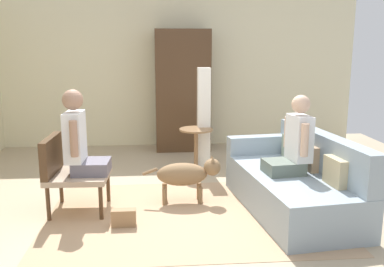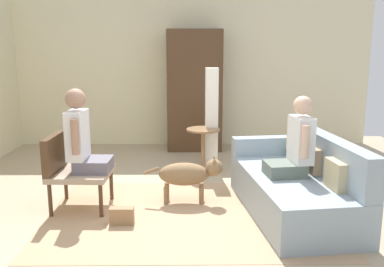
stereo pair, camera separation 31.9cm
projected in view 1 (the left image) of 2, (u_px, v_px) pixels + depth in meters
The scene contains 12 objects.
ground_plane at pixel (185, 212), 4.70m from camera, with size 7.90×7.90×0.00m, color tan.
back_wall at pixel (172, 69), 7.69m from camera, with size 6.66×0.12×2.76m, color beige.
area_rug at pixel (190, 215), 4.61m from camera, with size 3.05×2.15×0.01m, color tan.
couch at pixel (295, 183), 4.73m from camera, with size 1.15×2.03×0.86m.
armchair at pixel (67, 168), 4.64m from camera, with size 0.67×0.66×0.84m.
person_on_couch at pixel (294, 143), 4.59m from camera, with size 0.50×0.50×0.85m.
person_on_armchair at pixel (80, 140), 4.59m from camera, with size 0.47×0.53×0.92m.
round_end_table at pixel (196, 146), 6.03m from camera, with size 0.47×0.47×0.66m.
dog at pixel (187, 174), 4.94m from camera, with size 0.92×0.28×0.55m.
column_lamp at pixel (204, 121), 6.13m from camera, with size 0.20×0.20×1.50m.
armoire_cabinet at pixel (183, 91), 7.37m from camera, with size 0.94×0.56×2.07m, color #4C331E.
handbag at pixel (124, 218), 4.31m from camera, with size 0.25×0.10×0.18m, color #99724C.
Camera 1 is at (-0.28, -4.41, 1.81)m, focal length 39.75 mm.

